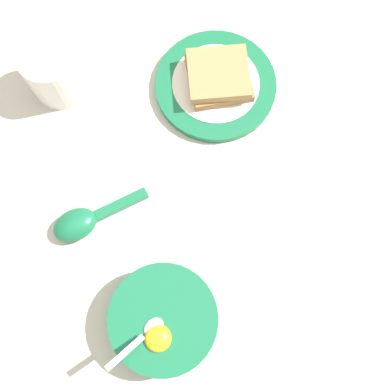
{
  "coord_description": "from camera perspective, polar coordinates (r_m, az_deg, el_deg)",
  "views": [
    {
      "loc": [
        -0.12,
        -0.23,
        0.6
      ],
      "look_at": [
        -0.02,
        -0.11,
        0.02
      ],
      "focal_mm": 42.0,
      "sensor_mm": 36.0,
      "label": 1
    }
  ],
  "objects": [
    {
      "name": "ground_plane",
      "position": [
        0.65,
        -4.35,
        7.93
      ],
      "size": [
        3.0,
        3.0,
        0.0
      ],
      "primitive_type": "plane",
      "color": "beige"
    },
    {
      "name": "egg_bowl",
      "position": [
        0.58,
        -3.66,
        -15.81
      ],
      "size": [
        0.15,
        0.13,
        0.07
      ],
      "color": "#196B42",
      "rests_on": "ground_plane"
    },
    {
      "name": "toast_plate",
      "position": [
        0.68,
        3.08,
        13.33
      ],
      "size": [
        0.18,
        0.18,
        0.01
      ],
      "color": "#196B42",
      "rests_on": "ground_plane"
    },
    {
      "name": "toast_sandwich",
      "position": [
        0.66,
        3.47,
        14.43
      ],
      "size": [
        0.12,
        0.12,
        0.03
      ],
      "color": "#9E7042",
      "rests_on": "toast_plate"
    },
    {
      "name": "soup_spoon",
      "position": [
        0.62,
        -13.73,
        -3.67
      ],
      "size": [
        0.14,
        0.06,
        0.03
      ],
      "color": "#196B42",
      "rests_on": "ground_plane"
    },
    {
      "name": "drinking_cup",
      "position": [
        0.67,
        -17.15,
        14.53
      ],
      "size": [
        0.08,
        0.08,
        0.08
      ],
      "color": "silver",
      "rests_on": "ground_plane"
    }
  ]
}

